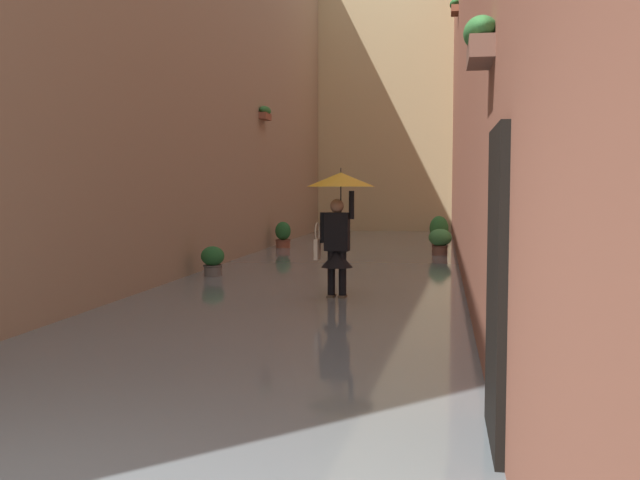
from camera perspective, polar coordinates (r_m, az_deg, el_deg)
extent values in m
plane|color=gray|center=(16.35, 1.43, -2.21)|extent=(65.40, 65.40, 0.00)
cube|color=slate|center=(16.35, 1.43, -2.09)|extent=(6.08, 32.16, 0.06)
cube|color=#935642|center=(16.47, 14.22, 15.28)|extent=(1.80, 30.16, 10.05)
cube|color=black|center=(5.10, 13.57, -3.88)|extent=(0.08, 1.10, 2.20)
cube|color=brown|center=(6.37, 12.29, 13.96)|extent=(0.20, 0.70, 0.18)
ellipsoid|color=#387F3D|center=(6.40, 12.31, 15.37)|extent=(0.28, 0.76, 0.24)
cube|color=#9E563D|center=(21.41, 10.38, 17.06)|extent=(0.20, 0.70, 0.18)
ellipsoid|color=#2D7033|center=(21.45, 10.39, 17.47)|extent=(0.28, 0.76, 0.24)
cube|color=gray|center=(17.50, -10.59, 16.18)|extent=(1.80, 30.16, 10.95)
cube|color=brown|center=(20.46, -4.26, 9.51)|extent=(0.20, 0.70, 0.18)
ellipsoid|color=#2D7033|center=(20.47, -4.26, 9.95)|extent=(0.28, 0.76, 0.24)
cube|color=tan|center=(30.50, 5.17, 12.71)|extent=(8.88, 1.80, 12.74)
cube|color=#4C4233|center=(11.68, 0.88, -4.50)|extent=(0.12, 0.25, 0.10)
cylinder|color=black|center=(11.62, 0.88, -2.55)|extent=(0.13, 0.13, 0.70)
cube|color=#4C4233|center=(11.64, 1.75, -4.53)|extent=(0.12, 0.25, 0.10)
cylinder|color=black|center=(11.59, 1.75, -2.57)|extent=(0.13, 0.13, 0.70)
cube|color=black|center=(11.55, 1.32, 0.65)|extent=(0.39, 0.24, 0.60)
cone|color=black|center=(11.58, 1.32, -1.43)|extent=(0.53, 0.53, 0.28)
sphere|color=#8C664C|center=(11.53, 1.33, 2.65)|extent=(0.22, 0.22, 0.22)
cylinder|color=black|center=(11.49, 2.45, 2.72)|extent=(0.09, 0.09, 0.44)
cylinder|color=black|center=(11.59, 0.21, 0.96)|extent=(0.09, 0.09, 0.48)
cylinder|color=black|center=(11.52, 1.62, 3.42)|extent=(0.02, 0.02, 0.52)
cone|color=gold|center=(11.52, 1.62, 4.70)|extent=(1.07, 1.07, 0.22)
cylinder|color=black|center=(11.52, 1.62, 5.40)|extent=(0.01, 0.01, 0.08)
cube|color=beige|center=(11.61, -0.20, -0.72)|extent=(0.08, 0.28, 0.32)
torus|color=beige|center=(11.59, -0.20, 0.66)|extent=(0.04, 0.30, 0.30)
cylinder|color=#66605B|center=(14.61, -8.29, -2.49)|extent=(0.35, 0.35, 0.26)
torus|color=#56524E|center=(14.59, -8.30, -1.99)|extent=(0.39, 0.39, 0.04)
ellipsoid|color=#23602D|center=(14.57, -8.30, -1.24)|extent=(0.46, 0.46, 0.39)
cylinder|color=brown|center=(19.10, 9.26, -0.90)|extent=(0.38, 0.38, 0.29)
torus|color=brown|center=(19.09, 9.27, -0.47)|extent=(0.41, 0.41, 0.04)
ellipsoid|color=#428947|center=(19.08, 9.28, 0.20)|extent=(0.59, 0.59, 0.44)
cylinder|color=brown|center=(21.15, -2.88, -0.39)|extent=(0.40, 0.40, 0.28)
torus|color=brown|center=(21.14, -2.88, -0.01)|extent=(0.44, 0.44, 0.04)
ellipsoid|color=#23602D|center=(21.12, -2.88, 0.70)|extent=(0.45, 0.45, 0.53)
cylinder|color=#9E563D|center=(20.58, 9.18, -0.50)|extent=(0.38, 0.38, 0.33)
torus|color=brown|center=(20.57, 9.18, -0.05)|extent=(0.42, 0.42, 0.04)
ellipsoid|color=#2D7033|center=(20.55, 9.19, 0.90)|extent=(0.52, 0.52, 0.68)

